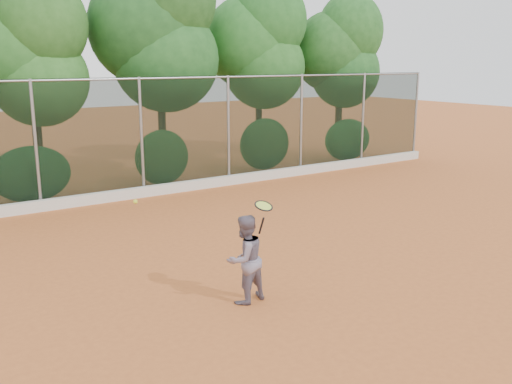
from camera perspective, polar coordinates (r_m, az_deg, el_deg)
ground at (r=11.62m, az=2.79°, el=-6.94°), size 80.00×80.00×0.00m
concrete_curb at (r=17.29m, az=-10.91°, el=0.06°), size 24.00×0.20×0.30m
tennis_player at (r=9.51m, az=-1.12°, el=-6.73°), size 0.82×0.69×1.50m
chainlink_fence at (r=17.16m, az=-11.39°, el=5.74°), size 24.09×0.09×3.50m
foliage_backdrop at (r=18.69m, az=-15.79°, el=13.91°), size 23.70×3.63×7.55m
tennis_racket at (r=9.24m, az=0.74°, el=-1.63°), size 0.33×0.32×0.57m
tennis_ball_in_flight at (r=8.71m, az=-11.97°, el=-0.95°), size 0.07×0.07×0.07m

